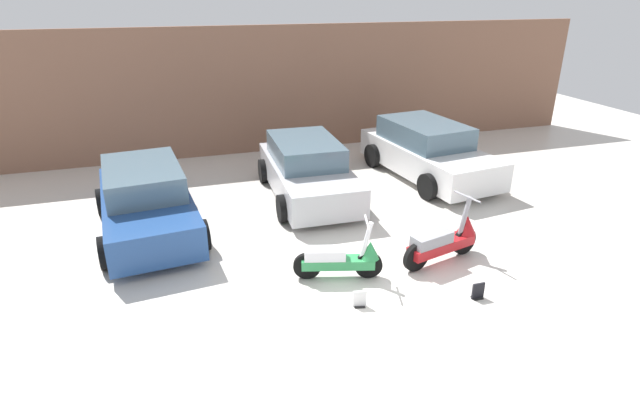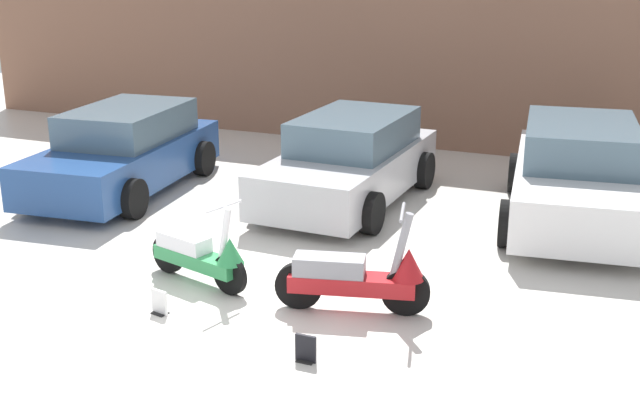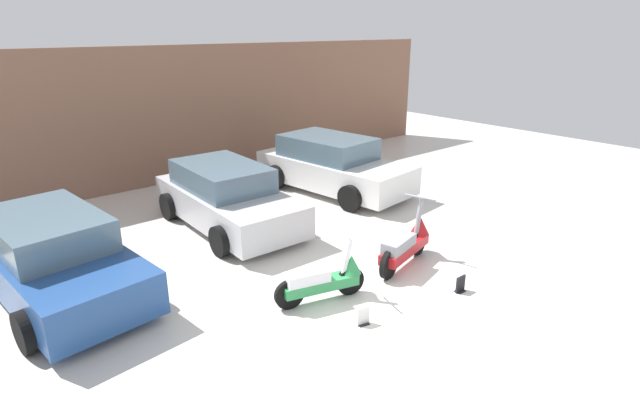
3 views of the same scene
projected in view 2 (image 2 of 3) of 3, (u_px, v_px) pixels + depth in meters
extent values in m
plane|color=silver|center=(196.00, 314.00, 8.20)|extent=(28.00, 28.00, 0.00)
cube|color=#845B47|center=(416.00, 55.00, 14.61)|extent=(19.60, 0.12, 3.44)
cylinder|color=black|center=(230.00, 275.00, 8.62)|extent=(0.45, 0.19, 0.45)
cylinder|color=black|center=(168.00, 254.00, 9.21)|extent=(0.45, 0.19, 0.45)
cube|color=#2D8C4C|center=(198.00, 259.00, 8.90)|extent=(1.19, 0.57, 0.16)
cube|color=white|center=(184.00, 241.00, 8.97)|extent=(0.70, 0.43, 0.17)
cylinder|color=white|center=(225.00, 235.00, 8.52)|extent=(0.22, 0.13, 0.63)
cylinder|color=white|center=(224.00, 206.00, 8.43)|extent=(0.17, 0.51, 0.03)
cone|color=#2D8C4C|center=(230.00, 251.00, 8.53)|extent=(0.37, 0.37, 0.29)
cylinder|color=black|center=(406.00, 292.00, 8.13)|extent=(0.50, 0.21, 0.50)
cylinder|color=black|center=(299.00, 286.00, 8.28)|extent=(0.50, 0.21, 0.50)
cube|color=#B2191E|center=(352.00, 283.00, 8.19)|extent=(1.33, 0.61, 0.17)
cube|color=gray|center=(329.00, 265.00, 8.16)|extent=(0.77, 0.46, 0.19)
cylinder|color=gray|center=(401.00, 246.00, 7.99)|extent=(0.24, 0.14, 0.70)
cylinder|color=gray|center=(403.00, 212.00, 7.88)|extent=(0.17, 0.57, 0.03)
cone|color=#B2191E|center=(409.00, 264.00, 8.03)|extent=(0.40, 0.40, 0.32)
cube|color=navy|center=(123.00, 161.00, 12.25)|extent=(1.92, 3.86, 0.62)
cube|color=slate|center=(128.00, 123.00, 12.29)|extent=(1.57, 2.21, 0.49)
cylinder|color=black|center=(133.00, 199.00, 11.03)|extent=(0.25, 0.58, 0.57)
cylinder|color=black|center=(33.00, 189.00, 11.48)|extent=(0.25, 0.58, 0.57)
cylinder|color=black|center=(203.00, 158.00, 13.14)|extent=(0.25, 0.58, 0.57)
cylinder|color=black|center=(117.00, 151.00, 13.58)|extent=(0.25, 0.58, 0.57)
cube|color=#B7B7BC|center=(348.00, 171.00, 11.70)|extent=(1.66, 3.76, 0.62)
cube|color=slate|center=(354.00, 131.00, 11.73)|extent=(1.42, 2.12, 0.49)
cylinder|color=black|center=(372.00, 213.00, 10.44)|extent=(0.21, 0.57, 0.57)
cylinder|color=black|center=(263.00, 198.00, 11.07)|extent=(0.21, 0.57, 0.57)
cylinder|color=black|center=(424.00, 170.00, 12.44)|extent=(0.21, 0.57, 0.57)
cylinder|color=black|center=(330.00, 159.00, 13.07)|extent=(0.21, 0.57, 0.57)
cube|color=white|center=(577.00, 187.00, 10.84)|extent=(2.10, 4.10, 0.65)
cube|color=slate|center=(581.00, 141.00, 10.88)|extent=(1.70, 2.36, 0.51)
cylinder|color=black|center=(508.00, 223.00, 10.00)|extent=(0.28, 0.62, 0.60)
cylinder|color=black|center=(634.00, 181.00, 11.80)|extent=(0.28, 0.62, 0.60)
cylinder|color=black|center=(516.00, 173.00, 12.24)|extent=(0.28, 0.62, 0.60)
cube|color=black|center=(160.00, 313.00, 8.22)|extent=(0.18, 0.15, 0.01)
cube|color=white|center=(159.00, 302.00, 8.18)|extent=(0.20, 0.07, 0.26)
cube|color=black|center=(306.00, 360.00, 7.27)|extent=(0.16, 0.12, 0.01)
cube|color=black|center=(306.00, 348.00, 7.24)|extent=(0.20, 0.03, 0.26)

